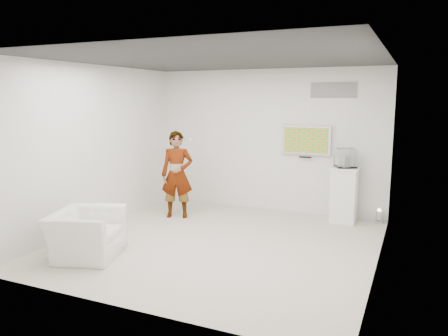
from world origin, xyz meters
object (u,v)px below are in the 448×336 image
at_px(tv, 306,140).
at_px(armchair, 86,234).
at_px(pedestal, 344,195).
at_px(person, 177,175).
at_px(floor_uplight, 379,216).

height_order(tv, armchair, tv).
bearing_deg(pedestal, tv, 162.41).
height_order(person, pedestal, person).
bearing_deg(tv, person, -150.79).
distance_m(person, floor_uplight, 4.04).
xyz_separation_m(tv, floor_uplight, (1.49, -0.11, -1.41)).
distance_m(armchair, pedestal, 4.83).
xyz_separation_m(armchair, floor_uplight, (3.94, 3.69, -0.22)).
relative_size(pedestal, floor_uplight, 3.92).
bearing_deg(pedestal, person, -161.92).
bearing_deg(tv, pedestal, -17.59).
distance_m(tv, armchair, 4.68).
distance_m(person, pedestal, 3.32).
relative_size(tv, armchair, 0.92).
relative_size(tv, floor_uplight, 3.63).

